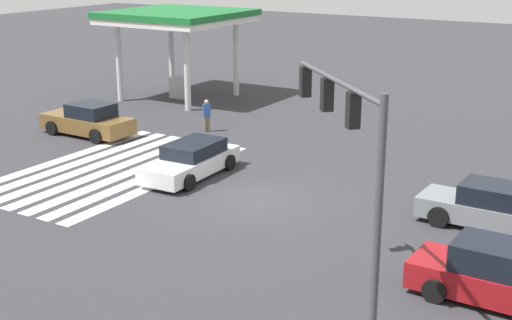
# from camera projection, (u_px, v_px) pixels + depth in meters

# --- Properties ---
(ground_plane) EXTENTS (136.73, 136.73, 0.00)m
(ground_plane) POSITION_uv_depth(u_px,v_px,m) (256.00, 199.00, 26.56)
(ground_plane) COLOR #333338
(crosswalk_markings) EXTENTS (11.30, 6.30, 0.01)m
(crosswalk_markings) POSITION_uv_depth(u_px,v_px,m) (112.00, 169.00, 30.11)
(crosswalk_markings) COLOR silver
(crosswalk_markings) RESTS_ON ground_plane
(traffic_signal_mast) EXTENTS (4.09, 4.09, 6.20)m
(traffic_signal_mast) POSITION_uv_depth(u_px,v_px,m) (347.00, 145.00, 16.73)
(traffic_signal_mast) COLOR #47474C
(traffic_signal_mast) RESTS_ON ground_plane
(car_0) EXTENTS (2.08, 4.74, 1.52)m
(car_0) POSITION_uv_depth(u_px,v_px,m) (492.00, 208.00, 23.70)
(car_0) COLOR gray
(car_0) RESTS_ON ground_plane
(car_2) EXTENTS (2.09, 4.71, 1.65)m
(car_2) POSITION_uv_depth(u_px,v_px,m) (500.00, 276.00, 18.69)
(car_2) COLOR maroon
(car_2) RESTS_ON ground_plane
(car_4) EXTENTS (4.92, 2.23, 1.40)m
(car_4) POSITION_uv_depth(u_px,v_px,m) (192.00, 160.00, 29.07)
(car_4) COLOR silver
(car_4) RESTS_ON ground_plane
(car_6) EXTENTS (2.19, 4.87, 1.63)m
(car_6) POSITION_uv_depth(u_px,v_px,m) (88.00, 121.00, 35.29)
(car_6) COLOR brown
(car_6) RESTS_ON ground_plane
(gas_station_canopy) EXTENTS (7.39, 7.39, 5.32)m
(gas_station_canopy) POSITION_uv_depth(u_px,v_px,m) (177.00, 21.00, 42.78)
(gas_station_canopy) COLOR silver
(gas_station_canopy) RESTS_ON ground_plane
(pedestrian) EXTENTS (0.41, 0.41, 1.66)m
(pedestrian) POSITION_uv_depth(u_px,v_px,m) (207.00, 114.00, 35.88)
(pedestrian) COLOR brown
(pedestrian) RESTS_ON ground_plane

